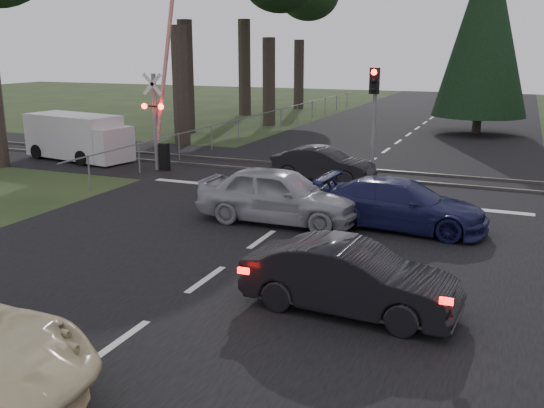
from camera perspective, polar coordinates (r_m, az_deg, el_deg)
The scene contains 15 objects.
ground at distance 12.99m, azimuth -6.26°, elevation -7.10°, with size 120.00×120.00×0.00m, color #213518.
road at distance 21.91m, azimuth 6.31°, elevation 1.86°, with size 14.00×100.00×0.01m, color black.
rail_corridor at distance 23.79m, azimuth 7.67°, elevation 2.83°, with size 120.00×8.00×0.01m, color black.
stop_line at distance 20.23m, azimuth 4.88°, elevation 0.85°, with size 13.00×0.35×0.00m, color silver.
rail_near at distance 23.03m, azimuth 7.15°, elevation 2.56°, with size 120.00×0.12×0.10m, color #59544C.
rail_far at distance 24.55m, azimuth 8.15°, elevation 3.27°, with size 120.00×0.12×0.10m, color #59544C.
crossing_signal at distance 24.38m, azimuth -10.50°, elevation 7.88°, with size 1.62×0.38×6.96m.
traffic_signal_center at distance 21.88m, azimuth 9.57°, elevation 9.16°, with size 0.32×0.48×4.10m.
conifer_tree at distance 36.66m, azimuth 19.43°, elevation 15.62°, with size 5.20×5.20×11.00m.
fence_left at distance 36.09m, azimuth -0.06°, elevation 6.90°, with size 0.10×36.00×1.20m, color slate, non-canonical shape.
dark_hatchback at distance 11.29m, azimuth 7.36°, elevation -6.97°, with size 1.38×3.96×1.31m, color black.
silver_car at distance 16.88m, azimuth 0.65°, elevation 0.85°, with size 1.85×4.59×1.56m, color #9A9BA1.
blue_sedan at distance 16.70m, azimuth 12.08°, elevation -0.04°, with size 1.86×4.57×1.33m, color #171A47.
dark_car_far at distance 22.26m, azimuth 4.84°, elevation 3.71°, with size 1.31×3.77×1.24m, color black.
white_van at distance 27.70m, azimuth -17.62°, elevation 5.99°, with size 5.27×2.67×1.97m.
Camera 1 is at (5.88, -10.56, 4.76)m, focal length 40.00 mm.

